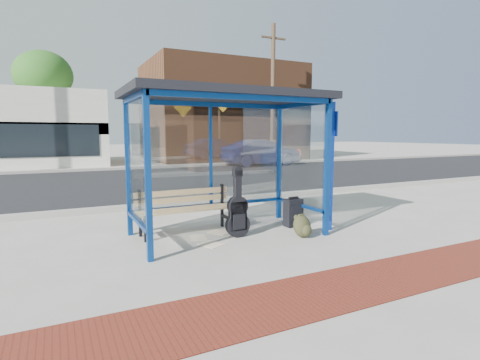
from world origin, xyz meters
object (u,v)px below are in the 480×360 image
guitar_bag (238,213)px  bench (185,207)px  fire_hydrant (299,155)px  backpack (303,227)px  parked_car (261,153)px  suitcase (293,213)px

guitar_bag → bench: bearing=138.8°
fire_hydrant → bench: bearing=-131.6°
bench → backpack: bench is taller
parked_car → suitcase: bearing=151.0°
guitar_bag → parked_car: size_ratio=0.26×
bench → guitar_bag: 0.95m
bench → backpack: (1.67, -1.15, -0.27)m
suitcase → parked_car: bearing=60.7°
backpack → fire_hydrant: bearing=48.5°
bench → backpack: bearing=-35.8°
guitar_bag → parked_car: parked_car is taller
suitcase → parked_car: 13.67m
suitcase → fire_hydrant: (9.64, 13.50, 0.18)m
backpack → fire_hydrant: 17.33m
backpack → parked_car: 14.42m
suitcase → backpack: (-0.29, -0.70, -0.08)m
guitar_bag → fire_hydrant: size_ratio=1.39×
guitar_bag → fire_hydrant: 17.49m
guitar_bag → backpack: (0.96, -0.51, -0.23)m
suitcase → fire_hydrant: 16.60m
guitar_bag → backpack: guitar_bag is taller
suitcase → backpack: 0.76m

